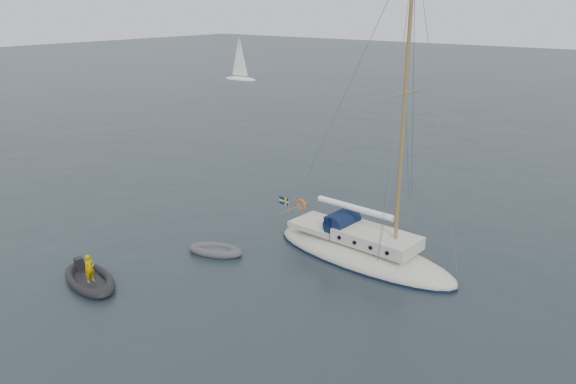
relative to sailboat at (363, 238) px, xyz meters
The scene contains 5 objects.
ground 4.04m from the sailboat, 136.43° to the right, with size 300.00×300.00×0.00m, color black.
sailboat is the anchor object (origin of this frame).
dinghy 7.47m from the sailboat, 147.12° to the right, with size 2.91×1.32×0.42m.
rib 12.99m from the sailboat, 130.73° to the right, with size 3.97×1.80×1.51m.
distant_yacht_a 68.90m from the sailboat, 137.57° to the left, with size 5.82×3.10×7.71m.
Camera 1 is at (15.45, -19.59, 12.12)m, focal length 35.00 mm.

